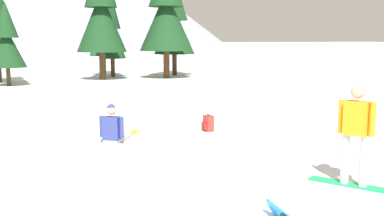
% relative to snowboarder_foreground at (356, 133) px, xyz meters
% --- Properties ---
extents(ground_plane, '(800.00, 800.00, 0.00)m').
position_rel_snowboarder_foreground_xyz_m(ground_plane, '(-3.02, 1.06, -0.94)').
color(ground_plane, white).
extents(snowboarder_foreground, '(1.02, 1.49, 1.77)m').
position_rel_snowboarder_foreground_xyz_m(snowboarder_foreground, '(0.00, 0.00, 0.00)').
color(snowboarder_foreground, '#19B259').
rests_on(snowboarder_foreground, ground_plane).
extents(snowboarder_midground, '(1.43, 1.63, 0.99)m').
position_rel_snowboarder_foreground_xyz_m(snowboarder_midground, '(-2.80, 5.20, -0.60)').
color(snowboarder_midground, '#B7B7BC').
rests_on(snowboarder_midground, ground_plane).
extents(backpack_red, '(0.26, 0.32, 0.47)m').
position_rel_snowboarder_foreground_xyz_m(backpack_red, '(-0.04, 5.50, -0.73)').
color(backpack_red, red).
rests_on(backpack_red, ground_plane).
extents(pine_tree_short, '(2.93, 2.93, 6.84)m').
position_rel_snowboarder_foreground_xyz_m(pine_tree_short, '(7.28, 25.07, 2.79)').
color(pine_tree_short, '#472D19').
rests_on(pine_tree_short, ground_plane).
extents(pine_tree_leaning, '(3.15, 3.15, 7.96)m').
position_rel_snowboarder_foreground_xyz_m(pine_tree_leaning, '(1.61, 23.46, 3.40)').
color(pine_tree_leaning, '#472D19').
rests_on(pine_tree_leaning, ground_plane).
extents(pine_tree_slender, '(3.52, 3.52, 8.18)m').
position_rel_snowboarder_foreground_xyz_m(pine_tree_slender, '(5.75, 22.83, 3.52)').
color(pine_tree_slender, '#472D19').
rests_on(pine_tree_slender, ground_plane).
extents(pine_tree_young, '(2.04, 2.04, 6.21)m').
position_rel_snowboarder_foreground_xyz_m(pine_tree_young, '(2.76, 27.55, 2.44)').
color(pine_tree_young, '#472D19').
rests_on(pine_tree_young, ground_plane).
extents(pine_tree_tall, '(1.84, 1.84, 5.72)m').
position_rel_snowboarder_foreground_xyz_m(pine_tree_tall, '(2.83, 25.44, 2.17)').
color(pine_tree_tall, '#472D19').
rests_on(pine_tree_tall, ground_plane).
extents(pine_tree_twin, '(2.04, 2.04, 4.64)m').
position_rel_snowboarder_foreground_xyz_m(pine_tree_twin, '(-4.12, 21.70, 1.59)').
color(pine_tree_twin, '#472D19').
rests_on(pine_tree_twin, ground_plane).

